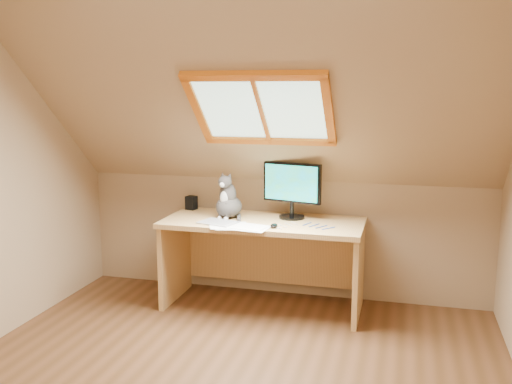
% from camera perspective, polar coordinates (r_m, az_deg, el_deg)
% --- Properties ---
extents(room_shell, '(3.52, 3.52, 2.41)m').
position_cam_1_polar(room_shell, '(3.04, -4.75, 3.97)').
color(room_shell, tan).
rests_on(room_shell, ground).
extents(desk, '(1.59, 0.70, 0.73)m').
position_cam_1_polar(desk, '(4.69, 0.92, -5.32)').
color(desk, tan).
rests_on(desk, ground).
extents(monitor, '(0.49, 0.21, 0.45)m').
position_cam_1_polar(monitor, '(4.60, 3.61, 0.55)').
color(monitor, black).
rests_on(monitor, desk).
extents(cat, '(0.26, 0.29, 0.39)m').
position_cam_1_polar(cat, '(4.63, -2.80, -0.93)').
color(cat, '#4A4441').
rests_on(cat, desk).
extents(desk_speaker, '(0.10, 0.10, 0.12)m').
position_cam_1_polar(desk_speaker, '(5.00, -6.48, -1.07)').
color(desk_speaker, black).
rests_on(desk_speaker, desk).
extents(graphics_tablet, '(0.33, 0.28, 0.01)m').
position_cam_1_polar(graphics_tablet, '(4.47, -3.79, -3.07)').
color(graphics_tablet, '#B2B2B7').
rests_on(graphics_tablet, desk).
extents(mouse, '(0.06, 0.10, 0.03)m').
position_cam_1_polar(mouse, '(4.33, 1.81, -3.38)').
color(mouse, black).
rests_on(mouse, desk).
extents(papers, '(0.35, 0.30, 0.01)m').
position_cam_1_polar(papers, '(4.35, -1.57, -3.46)').
color(papers, white).
rests_on(papers, desk).
extents(cables, '(0.51, 0.26, 0.01)m').
position_cam_1_polar(cables, '(4.38, 4.92, -3.39)').
color(cables, silver).
rests_on(cables, desk).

